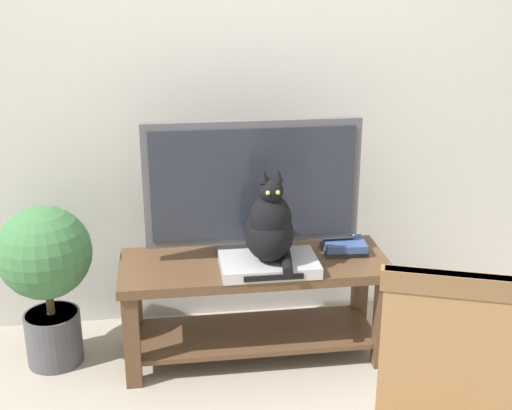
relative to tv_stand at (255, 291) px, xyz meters
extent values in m
cube|color=beige|center=(0.02, 0.49, 1.07)|extent=(7.00, 0.12, 2.80)
cube|color=#513823|center=(0.00, 0.00, 0.13)|extent=(1.23, 0.47, 0.04)
cube|color=#513823|center=(-0.57, -0.18, -0.11)|extent=(0.07, 0.07, 0.44)
cube|color=#513823|center=(0.57, -0.18, -0.11)|extent=(0.07, 0.07, 0.44)
cube|color=#513823|center=(-0.57, 0.18, -0.11)|extent=(0.07, 0.07, 0.44)
cube|color=#513823|center=(0.57, 0.18, -0.11)|extent=(0.07, 0.07, 0.44)
cube|color=#513823|center=(0.00, 0.00, -0.23)|extent=(1.13, 0.39, 0.02)
cube|color=#4C4C51|center=(0.00, 0.06, 0.17)|extent=(0.32, 0.20, 0.03)
cube|color=#4C4C51|center=(0.00, 0.06, 0.21)|extent=(0.06, 0.04, 0.04)
cube|color=#4C4C51|center=(0.00, 0.06, 0.51)|extent=(0.98, 0.05, 0.57)
cube|color=#232833|center=(0.00, 0.03, 0.51)|extent=(0.92, 0.01, 0.51)
sphere|color=#2672F2|center=(0.47, 0.03, 0.24)|extent=(0.01, 0.01, 0.01)
cube|color=#ADADB2|center=(0.05, -0.10, 0.18)|extent=(0.43, 0.27, 0.05)
cube|color=black|center=(0.05, -0.24, 0.18)|extent=(0.26, 0.01, 0.03)
ellipsoid|color=black|center=(0.05, -0.10, 0.33)|extent=(0.22, 0.26, 0.25)
ellipsoid|color=black|center=(0.05, -0.13, 0.41)|extent=(0.18, 0.17, 0.22)
sphere|color=black|center=(0.05, -0.15, 0.54)|extent=(0.10, 0.10, 0.10)
cone|color=black|center=(0.02, -0.15, 0.61)|extent=(0.05, 0.05, 0.06)
cone|color=black|center=(0.08, -0.15, 0.61)|extent=(0.05, 0.05, 0.06)
sphere|color=#B2C64C|center=(0.03, -0.19, 0.55)|extent=(0.02, 0.02, 0.02)
sphere|color=#B2C64C|center=(0.07, -0.19, 0.55)|extent=(0.02, 0.02, 0.02)
cylinder|color=black|center=(0.12, -0.19, 0.23)|extent=(0.07, 0.21, 0.04)
cube|color=olive|center=(0.36, -1.29, 0.42)|extent=(0.37, 0.17, 0.50)
cube|color=brown|center=(0.36, -1.29, 0.64)|extent=(0.39, 0.18, 0.06)
cube|color=#2D2D33|center=(0.44, 0.05, 0.17)|extent=(0.20, 0.16, 0.02)
cube|color=#33477A|center=(0.43, 0.04, 0.20)|extent=(0.20, 0.17, 0.03)
cylinder|color=#47474C|center=(-0.94, 0.06, -0.21)|extent=(0.26, 0.26, 0.25)
cylinder|color=#332319|center=(-0.94, 0.06, -0.09)|extent=(0.24, 0.24, 0.02)
cylinder|color=#4C3823|center=(-0.94, 0.06, -0.01)|extent=(0.04, 0.04, 0.14)
sphere|color=#386B3D|center=(-0.94, 0.06, 0.23)|extent=(0.42, 0.42, 0.42)
camera|label=1|loc=(-0.38, -2.80, 1.43)|focal=47.12mm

